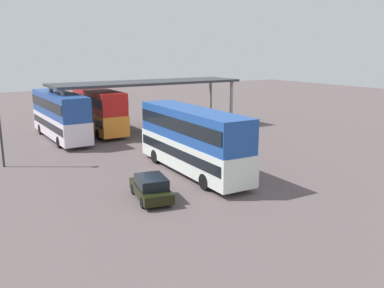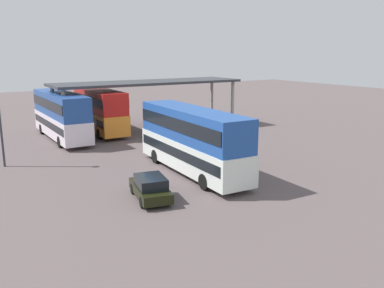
# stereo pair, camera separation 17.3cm
# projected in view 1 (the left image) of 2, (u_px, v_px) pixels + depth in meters

# --- Properties ---
(ground_plane) EXTENTS (140.00, 140.00, 0.00)m
(ground_plane) POSITION_uv_depth(u_px,v_px,m) (221.00, 184.00, 25.44)
(ground_plane) COLOR #5B4E4F
(double_decker_main) EXTENTS (2.96, 11.28, 4.38)m
(double_decker_main) POSITION_uv_depth(u_px,v_px,m) (192.00, 138.00, 27.33)
(double_decker_main) COLOR silver
(double_decker_main) RESTS_ON ground_plane
(parked_hatchback) EXTENTS (2.37, 4.02, 1.35)m
(parked_hatchback) POSITION_uv_depth(u_px,v_px,m) (151.00, 188.00, 22.68)
(parked_hatchback) COLOR black
(parked_hatchback) RESTS_ON ground_plane
(double_decker_near_canopy) EXTENTS (2.55, 11.24, 4.35)m
(double_decker_near_canopy) POSITION_uv_depth(u_px,v_px,m) (60.00, 114.00, 37.88)
(double_decker_near_canopy) COLOR white
(double_decker_near_canopy) RESTS_ON ground_plane
(double_decker_mid_row) EXTENTS (2.83, 10.15, 4.36)m
(double_decker_mid_row) POSITION_uv_depth(u_px,v_px,m) (99.00, 109.00, 41.02)
(double_decker_mid_row) COLOR orange
(double_decker_mid_row) RESTS_ON ground_plane
(depot_canopy) EXTENTS (19.72, 5.41, 5.11)m
(depot_canopy) POSITION_uv_depth(u_px,v_px,m) (148.00, 85.00, 41.76)
(depot_canopy) COLOR #33353A
(depot_canopy) RESTS_ON ground_plane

